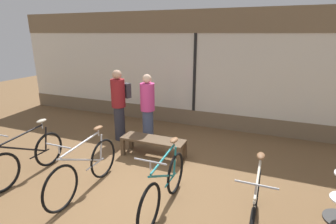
{
  "coord_description": "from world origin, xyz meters",
  "views": [
    {
      "loc": [
        2.06,
        -3.38,
        2.6
      ],
      "look_at": [
        0.0,
        1.67,
        0.95
      ],
      "focal_mm": 28.0,
      "sensor_mm": 36.0,
      "label": 1
    }
  ],
  "objects_px": {
    "bicycle_right": "(164,186)",
    "customer_near_rack": "(148,108)",
    "customer_by_window": "(119,103)",
    "bicycle_far_right": "(254,210)",
    "bicycle_left": "(85,169)",
    "display_bench": "(153,142)",
    "bicycle_far_left": "(28,158)"
  },
  "relations": [
    {
      "from": "display_bench",
      "to": "customer_near_rack",
      "type": "relative_size",
      "value": 0.83
    },
    {
      "from": "customer_near_rack",
      "to": "bicycle_far_left",
      "type": "bearing_deg",
      "value": -120.43
    },
    {
      "from": "customer_near_rack",
      "to": "customer_by_window",
      "type": "height_order",
      "value": "customer_by_window"
    },
    {
      "from": "bicycle_far_left",
      "to": "customer_near_rack",
      "type": "xyz_separation_m",
      "value": [
        1.34,
        2.29,
        0.5
      ]
    },
    {
      "from": "display_bench",
      "to": "bicycle_right",
      "type": "bearing_deg",
      "value": -59.32
    },
    {
      "from": "display_bench",
      "to": "customer_near_rack",
      "type": "xyz_separation_m",
      "value": [
        -0.45,
        0.66,
        0.54
      ]
    },
    {
      "from": "bicycle_far_left",
      "to": "bicycle_left",
      "type": "relative_size",
      "value": 0.95
    },
    {
      "from": "bicycle_left",
      "to": "customer_by_window",
      "type": "bearing_deg",
      "value": 107.23
    },
    {
      "from": "customer_by_window",
      "to": "bicycle_far_left",
      "type": "bearing_deg",
      "value": -105.18
    },
    {
      "from": "bicycle_left",
      "to": "bicycle_right",
      "type": "relative_size",
      "value": 1.06
    },
    {
      "from": "bicycle_right",
      "to": "bicycle_far_left",
      "type": "bearing_deg",
      "value": -178.09
    },
    {
      "from": "bicycle_left",
      "to": "bicycle_far_right",
      "type": "height_order",
      "value": "bicycle_left"
    },
    {
      "from": "customer_near_rack",
      "to": "customer_by_window",
      "type": "xyz_separation_m",
      "value": [
        -0.74,
        -0.07,
        0.06
      ]
    },
    {
      "from": "bicycle_far_left",
      "to": "customer_by_window",
      "type": "bearing_deg",
      "value": 74.82
    },
    {
      "from": "bicycle_left",
      "to": "bicycle_far_right",
      "type": "bearing_deg",
      "value": -0.04
    },
    {
      "from": "bicycle_left",
      "to": "customer_near_rack",
      "type": "relative_size",
      "value": 1.06
    },
    {
      "from": "bicycle_left",
      "to": "customer_near_rack",
      "type": "bearing_deg",
      "value": 88.37
    },
    {
      "from": "customer_near_rack",
      "to": "bicycle_far_right",
      "type": "bearing_deg",
      "value": -40.29
    },
    {
      "from": "bicycle_far_left",
      "to": "display_bench",
      "type": "height_order",
      "value": "bicycle_far_left"
    },
    {
      "from": "bicycle_right",
      "to": "customer_near_rack",
      "type": "xyz_separation_m",
      "value": [
        -1.36,
        2.2,
        0.5
      ]
    },
    {
      "from": "bicycle_left",
      "to": "display_bench",
      "type": "relative_size",
      "value": 1.28
    },
    {
      "from": "bicycle_far_right",
      "to": "bicycle_right",
      "type": "bearing_deg",
      "value": 177.2
    },
    {
      "from": "bicycle_left",
      "to": "bicycle_right",
      "type": "height_order",
      "value": "bicycle_left"
    },
    {
      "from": "bicycle_far_left",
      "to": "bicycle_right",
      "type": "distance_m",
      "value": 2.71
    },
    {
      "from": "bicycle_far_right",
      "to": "bicycle_left",
      "type": "bearing_deg",
      "value": 179.96
    },
    {
      "from": "bicycle_far_right",
      "to": "display_bench",
      "type": "height_order",
      "value": "bicycle_far_right"
    },
    {
      "from": "customer_near_rack",
      "to": "customer_by_window",
      "type": "distance_m",
      "value": 0.75
    },
    {
      "from": "bicycle_far_left",
      "to": "customer_near_rack",
      "type": "distance_m",
      "value": 2.7
    },
    {
      "from": "bicycle_far_right",
      "to": "bicycle_far_left",
      "type": "bearing_deg",
      "value": -179.62
    },
    {
      "from": "bicycle_far_left",
      "to": "bicycle_right",
      "type": "xyz_separation_m",
      "value": [
        2.71,
        0.09,
        0.01
      ]
    },
    {
      "from": "bicycle_far_right",
      "to": "customer_near_rack",
      "type": "distance_m",
      "value": 3.54
    },
    {
      "from": "bicycle_far_left",
      "to": "display_bench",
      "type": "xyz_separation_m",
      "value": [
        1.8,
        1.63,
        -0.04
      ]
    }
  ]
}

